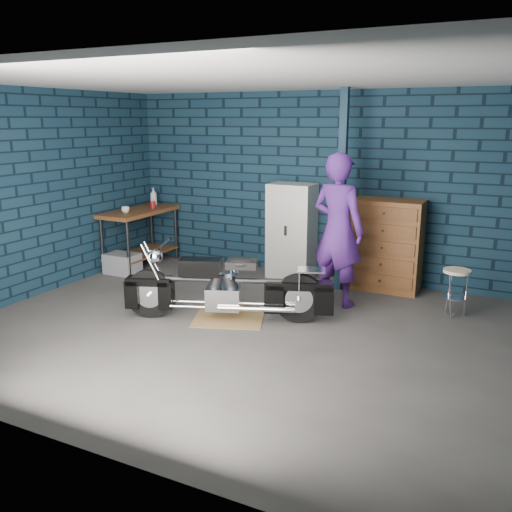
{
  "coord_description": "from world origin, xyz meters",
  "views": [
    {
      "loc": [
        2.7,
        -5.03,
        2.31
      ],
      "look_at": [
        0.09,
        0.3,
        0.8
      ],
      "focal_mm": 38.0,
      "sensor_mm": 36.0,
      "label": 1
    }
  ],
  "objects": [
    {
      "name": "room_walls",
      "position": [
        0.0,
        0.55,
        1.9
      ],
      "size": [
        6.02,
        5.01,
        2.71
      ],
      "color": "#102536",
      "rests_on": "ground"
    },
    {
      "name": "mug_red",
      "position": [
        -2.57,
        1.96,
        0.97
      ],
      "size": [
        0.09,
        0.09,
        0.12
      ],
      "primitive_type": "cylinder",
      "rotation": [
        0.0,
        0.0,
        0.07
      ],
      "color": "maroon",
      "rests_on": "workbench"
    },
    {
      "name": "locker",
      "position": [
        -0.27,
        2.23,
        0.7
      ],
      "size": [
        0.65,
        0.47,
        1.4
      ],
      "primitive_type": "cube",
      "color": "beige",
      "rests_on": "ground"
    },
    {
      "name": "storage_bin",
      "position": [
        -2.66,
        1.25,
        0.15
      ],
      "size": [
        0.5,
        0.35,
        0.31
      ],
      "primitive_type": "cube",
      "color": "gray",
      "rests_on": "ground"
    },
    {
      "name": "motorcycle",
      "position": [
        -0.25,
        0.23,
        0.46
      ],
      "size": [
        2.15,
        1.26,
        0.92
      ],
      "primitive_type": null,
      "rotation": [
        0.0,
        0.0,
        0.36
      ],
      "color": "black",
      "rests_on": "ground"
    },
    {
      "name": "drip_mat",
      "position": [
        -0.25,
        0.23,
        0.0
      ],
      "size": [
        0.98,
        0.86,
        0.01
      ],
      "primitive_type": "cube",
      "rotation": [
        0.0,
        0.0,
        0.36
      ],
      "color": "olive",
      "rests_on": "ground"
    },
    {
      "name": "bottle",
      "position": [
        -2.72,
        2.19,
        1.06
      ],
      "size": [
        0.14,
        0.14,
        0.3
      ],
      "primitive_type": "imported",
      "rotation": [
        0.0,
        0.0,
        0.25
      ],
      "color": "gray",
      "rests_on": "workbench"
    },
    {
      "name": "cup_a",
      "position": [
        -2.69,
        1.43,
        0.96
      ],
      "size": [
        0.15,
        0.15,
        0.1
      ],
      "primitive_type": "imported",
      "rotation": [
        0.0,
        0.0,
        -0.33
      ],
      "color": "beige",
      "rests_on": "workbench"
    },
    {
      "name": "tool_chest",
      "position": [
        1.13,
        2.23,
        0.63
      ],
      "size": [
        0.94,
        0.52,
        1.25
      ],
      "primitive_type": "cube",
      "color": "brown",
      "rests_on": "ground"
    },
    {
      "name": "shop_stool",
      "position": [
        2.13,
        1.54,
        0.29
      ],
      "size": [
        0.37,
        0.37,
        0.58
      ],
      "primitive_type": null,
      "rotation": [
        0.0,
        0.0,
        0.18
      ],
      "color": "beige",
      "rests_on": "ground"
    },
    {
      "name": "ground",
      "position": [
        0.0,
        0.0,
        0.0
      ],
      "size": [
        6.0,
        6.0,
        0.0
      ],
      "primitive_type": "plane",
      "color": "#484644",
      "rests_on": "ground"
    },
    {
      "name": "person",
      "position": [
        0.71,
        1.36,
        0.96
      ],
      "size": [
        0.79,
        0.62,
        1.92
      ],
      "primitive_type": "imported",
      "rotation": [
        0.0,
        0.0,
        2.89
      ],
      "color": "#491F77",
      "rests_on": "ground"
    },
    {
      "name": "support_post",
      "position": [
        0.55,
        1.95,
        1.35
      ],
      "size": [
        0.1,
        0.1,
        2.7
      ],
      "primitive_type": "cube",
      "color": "#112737",
      "rests_on": "ground"
    },
    {
      "name": "workbench",
      "position": [
        -2.68,
        1.75,
        0.46
      ],
      "size": [
        0.6,
        1.4,
        0.91
      ],
      "primitive_type": "cube",
      "color": "brown",
      "rests_on": "ground"
    }
  ]
}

